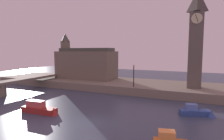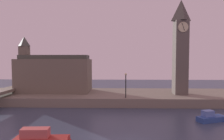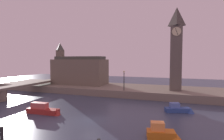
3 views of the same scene
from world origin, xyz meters
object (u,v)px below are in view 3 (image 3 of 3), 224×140
at_px(boat_tour_blue, 180,109).
at_px(streetlamp, 124,78).
at_px(boat_patrol_orange, 163,133).
at_px(clock_tower, 176,48).
at_px(mooring_post_left, 2,138).
at_px(boat_dinghy_red, 45,110).
at_px(parliament_hall, 79,70).

bearing_deg(boat_tour_blue, streetlamp, 145.54).
bearing_deg(boat_patrol_orange, streetlamp, 116.95).
xyz_separation_m(clock_tower, mooring_post_left, (-14.47, -28.49, -9.37)).
relative_size(clock_tower, boat_patrol_orange, 4.77).
relative_size(streetlamp, boat_dinghy_red, 0.74).
bearing_deg(boat_tour_blue, clock_tower, 93.48).
xyz_separation_m(streetlamp, mooring_post_left, (-4.30, -24.70, -3.03)).
relative_size(boat_dinghy_red, boat_tour_blue, 1.23).
height_order(parliament_hall, streetlamp, parliament_hall).
relative_size(parliament_hall, boat_tour_blue, 3.09).
bearing_deg(clock_tower, streetlamp, -159.58).
distance_m(clock_tower, boat_patrol_orange, 23.59).
height_order(boat_dinghy_red, boat_patrol_orange, boat_patrol_orange).
xyz_separation_m(clock_tower, boat_tour_blue, (0.68, -11.24, -9.95)).
bearing_deg(streetlamp, parliament_hall, 156.57).
bearing_deg(streetlamp, mooring_post_left, -99.87).
xyz_separation_m(streetlamp, boat_patrol_orange, (8.96, -17.62, -3.49)).
bearing_deg(parliament_hall, boat_tour_blue, -28.51).
relative_size(boat_tour_blue, boat_patrol_orange, 1.26).
xyz_separation_m(parliament_hall, boat_dinghy_red, (6.21, -20.90, -4.52)).
xyz_separation_m(clock_tower, boat_dinghy_red, (-18.09, -18.57, -9.85)).
bearing_deg(streetlamp, clock_tower, 20.42).
bearing_deg(boat_tour_blue, mooring_post_left, -131.29).
distance_m(parliament_hall, boat_tour_blue, 28.80).
bearing_deg(mooring_post_left, boat_patrol_orange, 28.13).
distance_m(boat_dinghy_red, boat_patrol_orange, 17.11).
bearing_deg(boat_tour_blue, boat_patrol_orange, -100.58).
height_order(streetlamp, mooring_post_left, streetlamp).
bearing_deg(clock_tower, boat_patrol_orange, -93.25).
relative_size(streetlamp, mooring_post_left, 2.00).
height_order(mooring_post_left, boat_patrol_orange, mooring_post_left).
distance_m(clock_tower, parliament_hall, 24.98).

